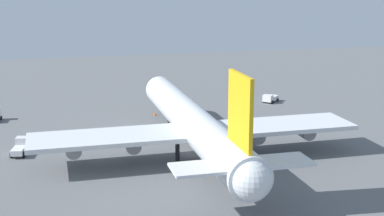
{
  "coord_description": "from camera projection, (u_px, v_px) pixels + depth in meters",
  "views": [
    {
      "loc": [
        -84.16,
        21.97,
        28.63
      ],
      "look_at": [
        0.0,
        0.0,
        7.85
      ],
      "focal_mm": 51.2,
      "sensor_mm": 36.0,
      "label": 1
    }
  ],
  "objects": [
    {
      "name": "ground_plane",
      "position": [
        192.0,
        154.0,
        91.25
      ],
      "size": [
        241.72,
        241.72,
        0.0
      ],
      "primitive_type": "plane",
      "color": "slate"
    },
    {
      "name": "cargo_airplane",
      "position": [
        193.0,
        123.0,
        89.64
      ],
      "size": [
        60.43,
        52.55,
        17.43
      ],
      "color": "silver",
      "rests_on": "ground_plane"
    },
    {
      "name": "baggage_tug",
      "position": [
        270.0,
        98.0,
        128.71
      ],
      "size": [
        4.58,
        4.76,
        1.96
      ],
      "color": "white",
      "rests_on": "ground_plane"
    },
    {
      "name": "fuel_truck",
      "position": [
        20.0,
        147.0,
        90.92
      ],
      "size": [
        5.43,
        3.13,
        2.54
      ],
      "color": "silver",
      "rests_on": "ground_plane"
    },
    {
      "name": "safety_cone_nose",
      "position": [
        155.0,
        114.0,
        116.49
      ],
      "size": [
        0.57,
        0.57,
        0.82
      ],
      "primitive_type": "cone",
      "color": "orange",
      "rests_on": "ground_plane"
    }
  ]
}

